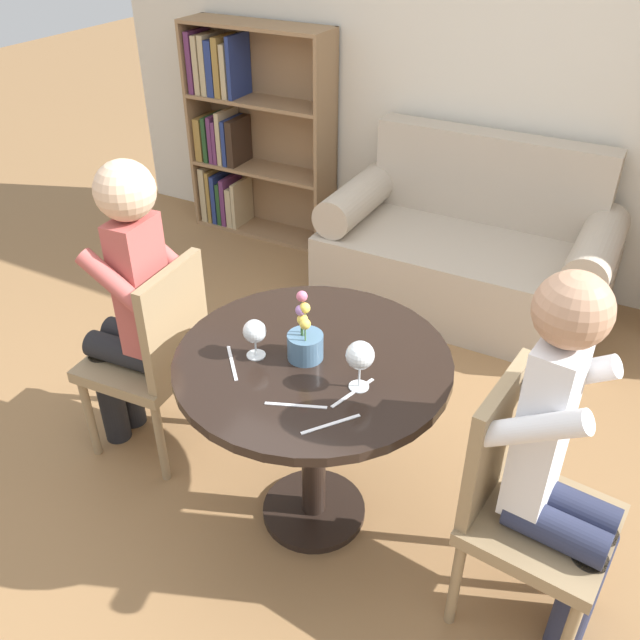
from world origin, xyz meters
TOP-DOWN VIEW (x-y plane):
  - ground_plane at (0.00, 0.00)m, footprint 16.00×16.00m
  - back_wall at (0.00, 2.21)m, footprint 5.20×0.05m
  - round_table at (0.00, 0.00)m, footprint 0.93×0.93m
  - couch at (0.00, 1.79)m, footprint 1.54×0.80m
  - bookshelf_left at (-1.65, 2.06)m, footprint 0.98×0.28m
  - chair_left at (-0.75, 0.04)m, footprint 0.45×0.45m
  - chair_right at (0.75, -0.02)m, footprint 0.46×0.46m
  - person_left at (-0.83, 0.03)m, footprint 0.43×0.36m
  - person_right at (0.83, -0.03)m, footprint 0.44×0.37m
  - wine_glass_left at (-0.17, -0.08)m, footprint 0.08×0.08m
  - wine_glass_right at (0.20, -0.07)m, footprint 0.09×0.09m
  - flower_vase at (-0.02, -0.01)m, footprint 0.12×0.12m
  - knife_left_setting at (0.07, -0.24)m, footprint 0.18×0.08m
  - fork_left_setting at (0.20, -0.26)m, footprint 0.12×0.16m
  - knife_right_setting at (0.20, -0.10)m, footprint 0.06×0.19m
  - fork_right_setting at (-0.22, -0.15)m, footprint 0.14×0.15m

SIDE VIEW (x-z plane):
  - ground_plane at x=0.00m, z-range 0.00..0.00m
  - couch at x=0.00m, z-range -0.15..0.77m
  - chair_left at x=-0.75m, z-range 0.04..0.94m
  - chair_right at x=0.75m, z-range 0.04..0.94m
  - round_table at x=0.00m, z-range 0.23..0.99m
  - bookshelf_left at x=-1.65m, z-range -0.01..1.35m
  - person_right at x=0.83m, z-range 0.04..1.34m
  - person_left at x=-0.83m, z-range 0.06..1.35m
  - knife_left_setting at x=0.07m, z-range 0.76..0.76m
  - fork_left_setting at x=0.20m, z-range 0.76..0.76m
  - knife_right_setting at x=0.20m, z-range 0.76..0.76m
  - fork_right_setting at x=-0.22m, z-range 0.76..0.76m
  - flower_vase at x=-0.02m, z-range 0.70..0.95m
  - wine_glass_left at x=-0.17m, z-range 0.79..0.92m
  - wine_glass_right at x=0.20m, z-range 0.79..0.96m
  - back_wall at x=0.00m, z-range 0.00..2.70m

